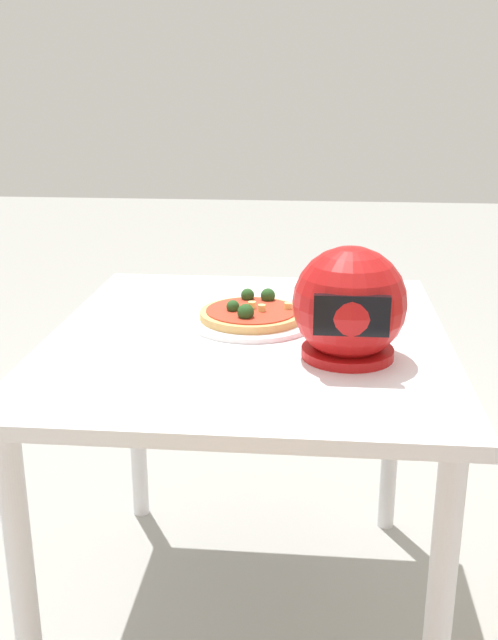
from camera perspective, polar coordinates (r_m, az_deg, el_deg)
The scene contains 5 objects.
ground_plane at distance 2.06m, azimuth -0.04°, elevation -21.89°, with size 14.00×14.00×0.00m, color #9E9E99.
dining_table at distance 1.71m, azimuth -0.05°, elevation -4.17°, with size 0.90×1.02×0.78m.
pizza_plate at distance 1.75m, azimuth 0.05°, elevation -0.04°, with size 0.30×0.30×0.01m, color white.
pizza at distance 1.74m, azimuth 0.07°, elevation 0.58°, with size 0.24×0.24×0.05m.
motorcycle_helmet at distance 1.51m, azimuth 7.78°, elevation 1.09°, with size 0.23×0.23×0.23m.
Camera 1 is at (-0.15, 1.58, 1.32)m, focal length 41.38 mm.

